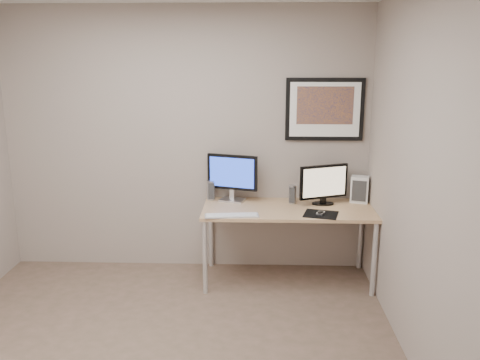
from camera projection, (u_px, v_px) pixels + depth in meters
The scene contains 12 objects.
floor at pixel (158, 357), 3.68m from camera, with size 3.60×3.60×0.00m, color brown.
room at pixel (161, 123), 3.72m from camera, with size 3.60×3.60×3.60m.
desk at pixel (288, 215), 4.79m from camera, with size 1.60×0.70×0.73m.
framed_art at pixel (325, 109), 4.87m from camera, with size 0.75×0.04×0.60m.
monitor_large at pixel (232, 176), 4.95m from camera, with size 0.49×0.22×0.46m.
monitor_tv at pixel (324, 184), 4.83m from camera, with size 0.47×0.21×0.39m.
speaker_left at pixel (211, 190), 5.02m from camera, with size 0.08×0.08×0.19m, color #ADADB2.
speaker_right at pixel (292, 194), 4.90m from camera, with size 0.07×0.07×0.18m, color #ADADB2.
keyboard at pixel (232, 215), 4.52m from camera, with size 0.48×0.13×0.02m, color silver.
mousepad at pixel (321, 214), 4.58m from camera, with size 0.30×0.26×0.00m, color black.
mouse at pixel (321, 212), 4.57m from camera, with size 0.05×0.09×0.03m, color black.
fan_unit at pixel (360, 189), 4.93m from camera, with size 0.17×0.12×0.26m, color silver.
Camera 1 is at (0.71, -3.24, 2.13)m, focal length 38.00 mm.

